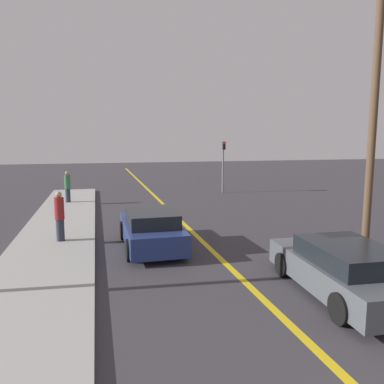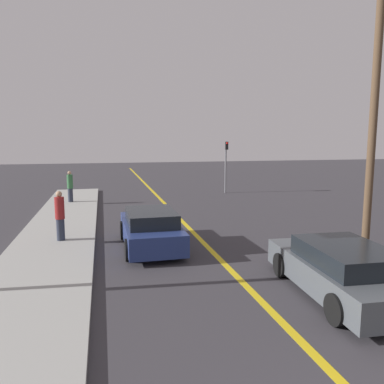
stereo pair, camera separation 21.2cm
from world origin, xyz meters
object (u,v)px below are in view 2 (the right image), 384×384
pedestrian_mid_group (70,186)px  traffic_light (226,161)px  utility_pole (373,131)px  car_ahead_center (151,229)px  car_near_right_lane (341,270)px  pedestrian_near_curb (60,216)px

pedestrian_mid_group → traffic_light: traffic_light is taller
pedestrian_mid_group → utility_pole: (9.88, -12.54, 2.94)m
car_ahead_center → utility_pole: 7.77m
car_ahead_center → traffic_light: 14.13m
utility_pole → pedestrian_mid_group: bearing=128.2°
car_near_right_lane → utility_pole: size_ratio=0.57×
traffic_light → utility_pole: utility_pole is taller
pedestrian_near_curb → car_near_right_lane: bearing=-41.8°
pedestrian_near_curb → pedestrian_mid_group: size_ratio=0.99×
car_ahead_center → car_near_right_lane: bearing=-52.7°
car_ahead_center → traffic_light: size_ratio=1.18×
car_ahead_center → pedestrian_mid_group: 10.41m
traffic_light → pedestrian_near_curb: bearing=-131.9°
pedestrian_near_curb → utility_pole: utility_pole is taller
traffic_light → utility_pole: size_ratio=0.45×
pedestrian_mid_group → pedestrian_near_curb: bearing=-87.9°
car_ahead_center → pedestrian_mid_group: pedestrian_mid_group is taller
car_ahead_center → pedestrian_near_curb: 3.33m
traffic_light → utility_pole: bearing=-91.5°
car_ahead_center → utility_pole: size_ratio=0.53×
car_near_right_lane → pedestrian_near_curb: pedestrian_near_curb is taller
car_near_right_lane → car_ahead_center: car_ahead_center is taller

